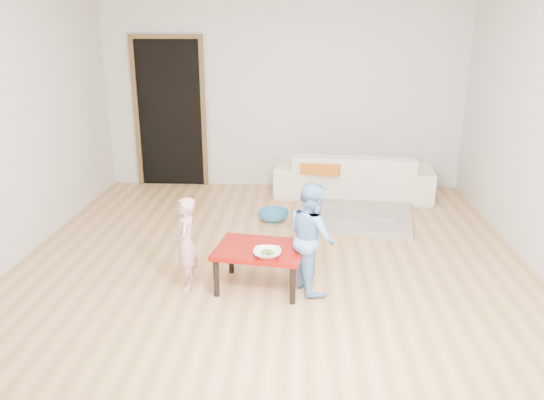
# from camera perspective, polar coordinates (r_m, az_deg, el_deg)

# --- Properties ---
(floor) EXTENTS (5.00, 5.00, 0.01)m
(floor) POSITION_cam_1_polar(r_m,az_deg,el_deg) (5.42, 0.12, -5.88)
(floor) COLOR #A88348
(floor) RESTS_ON ground
(back_wall) EXTENTS (5.00, 0.02, 2.60)m
(back_wall) POSITION_cam_1_polar(r_m,az_deg,el_deg) (7.50, 1.21, 11.21)
(back_wall) COLOR beige
(back_wall) RESTS_ON floor
(left_wall) EXTENTS (0.02, 5.00, 2.60)m
(left_wall) POSITION_cam_1_polar(r_m,az_deg,el_deg) (5.74, -25.87, 7.25)
(left_wall) COLOR beige
(left_wall) RESTS_ON floor
(doorway) EXTENTS (1.02, 0.08, 2.11)m
(doorway) POSITION_cam_1_polar(r_m,az_deg,el_deg) (7.75, -10.87, 9.06)
(doorway) COLOR brown
(doorway) RESTS_ON back_wall
(sofa) EXTENTS (2.15, 1.01, 0.61)m
(sofa) POSITION_cam_1_polar(r_m,az_deg,el_deg) (7.28, 8.74, 2.80)
(sofa) COLOR white
(sofa) RESTS_ON floor
(cushion) EXTENTS (0.59, 0.56, 0.13)m
(cushion) POSITION_cam_1_polar(r_m,az_deg,el_deg) (6.96, 5.51, 3.58)
(cushion) COLOR orange
(cushion) RESTS_ON sofa
(red_table) EXTENTS (0.83, 0.67, 0.38)m
(red_table) POSITION_cam_1_polar(r_m,az_deg,el_deg) (4.70, -1.29, -7.26)
(red_table) COLOR maroon
(red_table) RESTS_ON floor
(bowl) EXTENTS (0.23, 0.23, 0.06)m
(bowl) POSITION_cam_1_polar(r_m,az_deg,el_deg) (4.44, -0.51, -5.74)
(bowl) COLOR white
(bowl) RESTS_ON red_table
(broccoli) EXTENTS (0.12, 0.12, 0.06)m
(broccoli) POSITION_cam_1_polar(r_m,az_deg,el_deg) (4.44, -0.51, -5.75)
(broccoli) COLOR #2D5919
(broccoli) RESTS_ON red_table
(child_pink) EXTENTS (0.24, 0.33, 0.83)m
(child_pink) POSITION_cam_1_polar(r_m,az_deg,el_deg) (4.67, -9.27, -4.68)
(child_pink) COLOR #D4616D
(child_pink) RESTS_ON floor
(child_blue) EXTENTS (0.52, 0.58, 0.97)m
(child_blue) POSITION_cam_1_polar(r_m,az_deg,el_deg) (4.58, 4.31, -4.01)
(child_blue) COLOR #66A4ED
(child_blue) RESTS_ON floor
(basin) EXTENTS (0.37, 0.37, 0.12)m
(basin) POSITION_cam_1_polar(r_m,az_deg,el_deg) (6.33, 0.15, -1.69)
(basin) COLOR teal
(basin) RESTS_ON floor
(blanket) EXTENTS (1.52, 1.33, 0.07)m
(blanket) POSITION_cam_1_polar(r_m,az_deg,el_deg) (6.45, 8.79, -1.75)
(blanket) COLOR #AAA496
(blanket) RESTS_ON floor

